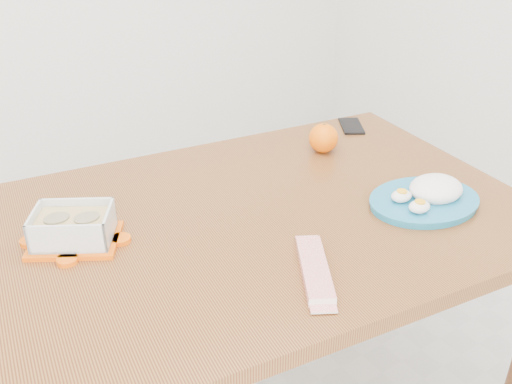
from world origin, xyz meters
TOP-DOWN VIEW (x-y plane):
  - dining_table at (-0.08, -0.02)m, footprint 1.45×1.07m
  - food_container at (-0.49, 0.10)m, footprint 0.24×0.22m
  - orange_fruit at (0.29, 0.16)m, footprint 0.09×0.09m
  - rice_plate at (0.31, -0.23)m, footprint 0.33×0.33m
  - candy_bar at (-0.11, -0.29)m, footprint 0.16×0.21m
  - smartphone at (0.50, 0.26)m, footprint 0.13×0.15m

SIDE VIEW (x-z plane):
  - dining_table at x=-0.08m, z-range 0.29..1.04m
  - smartphone at x=0.50m, z-range 0.75..0.76m
  - candy_bar at x=-0.11m, z-range 0.75..0.77m
  - rice_plate at x=0.31m, z-range 0.74..0.81m
  - food_container at x=-0.49m, z-range 0.75..0.83m
  - orange_fruit at x=0.29m, z-range 0.75..0.84m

